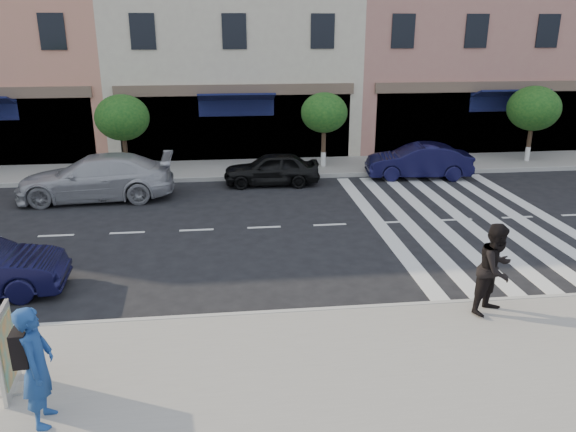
# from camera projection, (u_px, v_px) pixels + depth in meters

# --- Properties ---
(ground) EXTENTS (120.00, 120.00, 0.00)m
(ground) POSITION_uv_depth(u_px,v_px,m) (277.00, 286.00, 13.02)
(ground) COLOR black
(ground) RESTS_ON ground
(sidewalk_near) EXTENTS (60.00, 4.50, 0.15)m
(sidewalk_near) POSITION_uv_depth(u_px,v_px,m) (299.00, 379.00, 9.47)
(sidewalk_near) COLOR gray
(sidewalk_near) RESTS_ON ground
(sidewalk_far) EXTENTS (60.00, 3.00, 0.15)m
(sidewalk_far) POSITION_uv_depth(u_px,v_px,m) (251.00, 169.00, 23.34)
(sidewalk_far) COLOR gray
(sidewalk_far) RESTS_ON ground
(building_centre) EXTENTS (11.00, 9.00, 11.00)m
(building_centre) POSITION_uv_depth(u_px,v_px,m) (232.00, 30.00, 27.17)
(building_centre) COLOR beige
(building_centre) RESTS_ON ground
(building_east_mid) EXTENTS (13.00, 9.00, 13.00)m
(building_east_mid) POSITION_uv_depth(u_px,v_px,m) (471.00, 9.00, 28.17)
(building_east_mid) COLOR #AF7768
(building_east_mid) RESTS_ON ground
(street_tree_wb) EXTENTS (2.10, 2.10, 3.06)m
(street_tree_wb) POSITION_uv_depth(u_px,v_px,m) (122.00, 118.00, 21.88)
(street_tree_wb) COLOR #473323
(street_tree_wb) RESTS_ON sidewalk_far
(street_tree_c) EXTENTS (1.90, 1.90, 3.04)m
(street_tree_c) POSITION_uv_depth(u_px,v_px,m) (324.00, 113.00, 22.74)
(street_tree_c) COLOR #473323
(street_tree_c) RESTS_ON sidewalk_far
(street_tree_ea) EXTENTS (2.20, 2.20, 3.19)m
(street_tree_ea) POSITION_uv_depth(u_px,v_px,m) (534.00, 109.00, 23.72)
(street_tree_ea) COLOR #473323
(street_tree_ea) RESTS_ON sidewalk_far
(photographer) EXTENTS (0.49, 0.72, 1.89)m
(photographer) POSITION_uv_depth(u_px,v_px,m) (37.00, 366.00, 8.05)
(photographer) COLOR navy
(photographer) RESTS_ON sidewalk_near
(walker) EXTENTS (1.17, 1.11, 1.90)m
(walker) POSITION_uv_depth(u_px,v_px,m) (496.00, 269.00, 11.25)
(walker) COLOR black
(walker) RESTS_ON sidewalk_near
(poster_board) EXTENTS (0.36, 0.93, 1.41)m
(poster_board) POSITION_uv_depth(u_px,v_px,m) (7.00, 353.00, 8.83)
(poster_board) COLOR beige
(poster_board) RESTS_ON sidewalk_near
(car_far_left) EXTENTS (5.33, 2.29, 1.53)m
(car_far_left) POSITION_uv_depth(u_px,v_px,m) (96.00, 178.00, 19.31)
(car_far_left) COLOR #A3A3A9
(car_far_left) RESTS_ON ground
(car_far_mid) EXTENTS (3.64, 1.59, 1.22)m
(car_far_mid) POSITION_uv_depth(u_px,v_px,m) (272.00, 169.00, 21.13)
(car_far_mid) COLOR black
(car_far_mid) RESTS_ON ground
(car_far_right) EXTENTS (4.18, 1.84, 1.34)m
(car_far_right) POSITION_uv_depth(u_px,v_px,m) (419.00, 161.00, 22.07)
(car_far_right) COLOR black
(car_far_right) RESTS_ON ground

